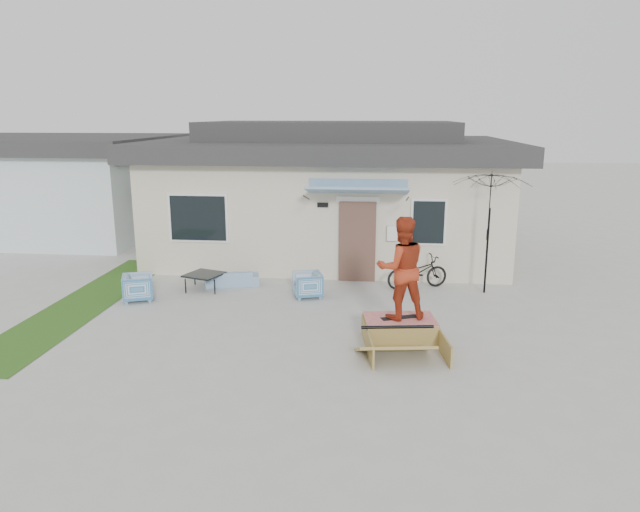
# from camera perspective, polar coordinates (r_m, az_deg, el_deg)

# --- Properties ---
(ground) EXTENTS (90.00, 90.00, 0.00)m
(ground) POSITION_cam_1_polar(r_m,az_deg,el_deg) (11.24, -2.48, -8.59)
(ground) COLOR #ADACA6
(ground) RESTS_ON ground
(grass_strip) EXTENTS (1.40, 8.00, 0.01)m
(grass_strip) POSITION_cam_1_polar(r_m,az_deg,el_deg) (14.65, -21.92, -4.23)
(grass_strip) COLOR #275118
(grass_strip) RESTS_ON ground
(house) EXTENTS (10.80, 8.49, 4.10)m
(house) POSITION_cam_1_polar(r_m,az_deg,el_deg) (18.50, 1.02, 6.48)
(house) COLOR beige
(house) RESTS_ON ground
(neighbor_house) EXTENTS (8.60, 7.60, 3.50)m
(neighbor_house) POSITION_cam_1_polar(r_m,az_deg,el_deg) (23.72, -24.88, 6.44)
(neighbor_house) COLOR silver
(neighbor_house) RESTS_ON ground
(loveseat) EXTENTS (1.41, 0.74, 0.53)m
(loveseat) POSITION_cam_1_polar(r_m,az_deg,el_deg) (15.02, -8.58, -1.90)
(loveseat) COLOR teal
(loveseat) RESTS_ON ground
(armchair_left) EXTENTS (0.83, 0.86, 0.69)m
(armchair_left) POSITION_cam_1_polar(r_m,az_deg,el_deg) (14.32, -17.36, -2.82)
(armchair_left) COLOR teal
(armchair_left) RESTS_ON ground
(armchair_right) EXTENTS (0.77, 0.80, 0.67)m
(armchair_right) POSITION_cam_1_polar(r_m,az_deg,el_deg) (13.92, -1.24, -2.71)
(armchair_right) COLOR teal
(armchair_right) RESTS_ON ground
(coffee_table) EXTENTS (1.05, 1.05, 0.40)m
(coffee_table) POSITION_cam_1_polar(r_m,az_deg,el_deg) (14.83, -11.24, -2.46)
(coffee_table) COLOR black
(coffee_table) RESTS_ON ground
(bicycle) EXTENTS (1.69, 1.09, 1.02)m
(bicycle) POSITION_cam_1_polar(r_m,az_deg,el_deg) (14.77, 9.51, -1.21)
(bicycle) COLOR black
(bicycle) RESTS_ON ground
(patio_umbrella) EXTENTS (1.86, 1.72, 2.20)m
(patio_umbrella) POSITION_cam_1_polar(r_m,az_deg,el_deg) (14.50, 16.19, 3.16)
(patio_umbrella) COLOR black
(patio_umbrella) RESTS_ON ground
(skate_ramp) EXTENTS (1.57, 1.95, 0.45)m
(skate_ramp) POSITION_cam_1_polar(r_m,az_deg,el_deg) (11.40, 7.80, -7.18)
(skate_ramp) COLOR olive
(skate_ramp) RESTS_ON ground
(skateboard) EXTENTS (0.75, 0.44, 0.05)m
(skateboard) POSITION_cam_1_polar(r_m,az_deg,el_deg) (11.36, 7.80, -5.94)
(skateboard) COLOR black
(skateboard) RESTS_ON skate_ramp
(skater) EXTENTS (1.11, 0.95, 1.96)m
(skater) POSITION_cam_1_polar(r_m,az_deg,el_deg) (11.06, 7.97, -1.03)
(skater) COLOR #A73319
(skater) RESTS_ON skateboard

